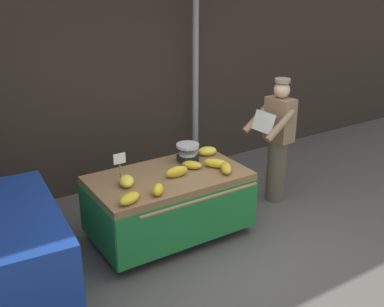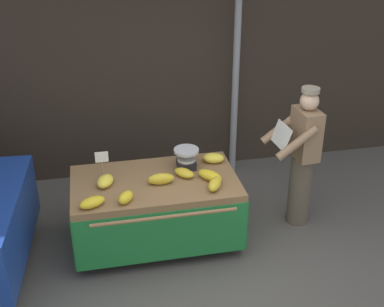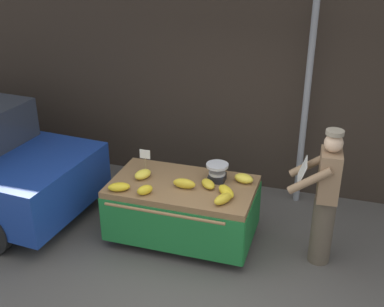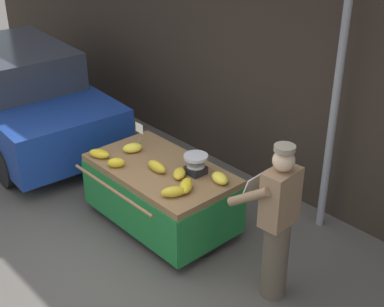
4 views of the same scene
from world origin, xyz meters
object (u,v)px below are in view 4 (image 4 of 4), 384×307
(weighing_scale, at_px, (196,164))
(banana_bunch_4, at_px, (173,192))
(banana_bunch_0, at_px, (186,186))
(parked_car, at_px, (20,95))
(banana_cart, at_px, (161,183))
(banana_bunch_1, at_px, (99,154))
(vendor_person, at_px, (277,223))
(banana_bunch_6, at_px, (179,174))
(price_sign, at_px, (139,130))
(street_pole, at_px, (334,114))
(banana_bunch_3, at_px, (116,163))
(banana_bunch_7, at_px, (133,148))
(banana_bunch_2, at_px, (157,167))
(banana_bunch_5, at_px, (220,178))

(weighing_scale, xyz_separation_m, banana_bunch_4, (0.20, -0.51, -0.06))
(weighing_scale, bearing_deg, banana_bunch_0, -58.67)
(parked_car, bearing_deg, banana_cart, 1.75)
(banana_bunch_1, relative_size, vendor_person, 0.16)
(banana_bunch_4, bearing_deg, parked_car, 177.09)
(banana_bunch_4, distance_m, banana_bunch_6, 0.41)
(price_sign, bearing_deg, banana_cart, -12.40)
(banana_cart, xyz_separation_m, parked_car, (-3.35, -0.10, 0.16))
(street_pole, xyz_separation_m, banana_cart, (-1.31, -1.45, -0.88))
(price_sign, xyz_separation_m, banana_bunch_3, (0.20, -0.50, -0.19))
(banana_bunch_1, distance_m, banana_bunch_4, 1.28)
(vendor_person, xyz_separation_m, parked_car, (-5.07, -0.16, -0.12))
(banana_bunch_7, bearing_deg, parked_car, -178.10)
(parked_car, bearing_deg, banana_bunch_4, -2.91)
(banana_cart, relative_size, banana_bunch_2, 6.44)
(banana_bunch_0, bearing_deg, banana_bunch_1, -167.59)
(banana_bunch_3, distance_m, banana_bunch_4, 0.94)
(banana_bunch_5, bearing_deg, price_sign, -173.31)
(banana_bunch_5, bearing_deg, banana_cart, -159.66)
(banana_bunch_7, bearing_deg, banana_bunch_6, 1.44)
(banana_bunch_6, height_order, vendor_person, vendor_person)
(street_pole, bearing_deg, banana_bunch_4, -112.11)
(banana_bunch_0, relative_size, banana_bunch_3, 1.47)
(banana_cart, relative_size, banana_bunch_6, 7.53)
(banana_bunch_1, relative_size, banana_bunch_6, 1.11)
(banana_bunch_1, bearing_deg, banana_bunch_5, 25.33)
(banana_bunch_7, xyz_separation_m, vendor_person, (2.24, 0.06, 0.01))
(weighing_scale, distance_m, vendor_person, 1.33)
(banana_bunch_2, distance_m, banana_bunch_3, 0.49)
(banana_cart, xyz_separation_m, banana_bunch_3, (-0.34, -0.38, 0.27))
(price_sign, distance_m, banana_bunch_3, 0.57)
(street_pole, bearing_deg, banana_bunch_0, -114.68)
(banana_bunch_5, relative_size, banana_bunch_6, 1.02)
(banana_bunch_3, height_order, banana_bunch_5, banana_bunch_3)
(weighing_scale, bearing_deg, banana_bunch_4, -68.19)
(banana_bunch_1, height_order, parked_car, parked_car)
(weighing_scale, height_order, banana_bunch_6, weighing_scale)
(vendor_person, bearing_deg, banana_bunch_3, -168.08)
(street_pole, relative_size, parked_car, 0.73)
(weighing_scale, distance_m, banana_bunch_2, 0.45)
(street_pole, height_order, parked_car, street_pole)
(banana_bunch_2, bearing_deg, weighing_scale, 41.93)
(banana_bunch_4, relative_size, banana_bunch_6, 1.11)
(banana_bunch_0, distance_m, parked_car, 3.94)
(banana_bunch_7, bearing_deg, banana_bunch_2, -8.38)
(banana_bunch_6, bearing_deg, banana_bunch_3, -149.64)
(banana_bunch_6, bearing_deg, banana_cart, -177.76)
(banana_bunch_3, relative_size, parked_car, 0.05)
(banana_cart, relative_size, banana_bunch_1, 6.82)
(banana_bunch_1, height_order, banana_bunch_7, banana_bunch_7)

